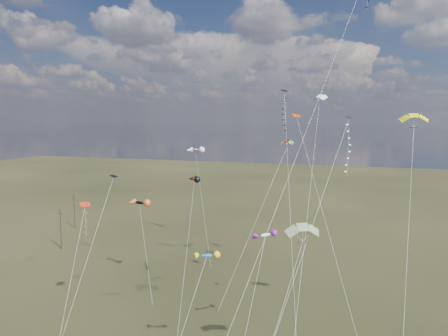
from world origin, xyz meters
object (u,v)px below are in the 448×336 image
(utility_pole_near, at_px, (61,229))
(novelty_black_orange, at_px, (139,203))
(parafoil_yellow, at_px, (414,116))
(diamond_black_high, at_px, (284,121))
(utility_pole_far, at_px, (74,211))

(utility_pole_near, relative_size, novelty_black_orange, 0.60)
(utility_pole_near, xyz_separation_m, parafoil_yellow, (60.47, -17.58, 21.72))
(parafoil_yellow, xyz_separation_m, novelty_black_orange, (-37.41, 8.65, -13.19))
(diamond_black_high, bearing_deg, utility_pole_far, 159.17)
(utility_pole_near, distance_m, diamond_black_high, 50.28)
(utility_pole_far, relative_size, parafoil_yellow, 0.30)
(utility_pole_near, relative_size, diamond_black_high, 0.27)
(utility_pole_near, relative_size, parafoil_yellow, 0.30)
(utility_pole_far, height_order, diamond_black_high, diamond_black_high)
(parafoil_yellow, distance_m, novelty_black_orange, 40.60)
(diamond_black_high, bearing_deg, novelty_black_orange, -173.00)
(utility_pole_near, distance_m, novelty_black_orange, 26.15)
(diamond_black_high, distance_m, novelty_black_orange, 25.64)
(utility_pole_far, relative_size, diamond_black_high, 0.27)
(diamond_black_high, relative_size, novelty_black_orange, 2.25)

